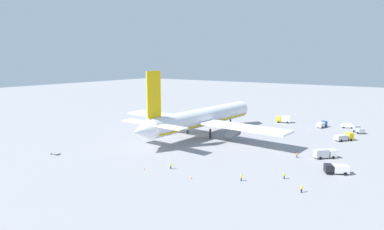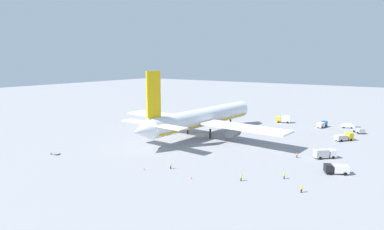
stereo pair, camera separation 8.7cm
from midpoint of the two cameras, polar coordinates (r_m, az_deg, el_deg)
ground_plane at (r=129.06m, az=1.92°, el=-3.48°), size 600.00×600.00×0.00m
airliner at (r=126.67m, az=1.61°, el=-0.54°), size 70.16×72.37×25.63m
service_truck_0 at (r=93.26m, az=23.78°, el=-8.53°), size 4.85×6.26×2.47m
service_truck_1 at (r=153.69m, az=21.64°, el=-1.52°), size 6.19×3.41×2.59m
service_truck_2 at (r=131.65m, az=24.91°, el=-3.47°), size 6.79×6.10×2.83m
service_truck_3 at (r=106.01m, az=22.02°, el=-6.19°), size 6.03×6.14×2.79m
service_truck_4 at (r=148.17m, az=26.98°, el=-2.30°), size 5.35×4.77×2.64m
service_truck_5 at (r=159.74m, az=15.64°, el=-0.67°), size 4.04×6.77×3.23m
service_van at (r=157.11m, az=25.35°, el=-1.67°), size 3.49×5.06×1.97m
baggage_cart_0 at (r=111.27m, az=-22.67°, el=-6.20°), size 1.86×3.47×0.40m
baggage_cart_1 at (r=168.08m, az=-6.27°, el=-0.20°), size 2.70×2.96×1.55m
baggage_cart_2 at (r=186.00m, az=1.97°, el=0.76°), size 2.54×2.65×1.36m
ground_worker_0 at (r=78.13m, az=18.46°, el=-12.05°), size 0.43×0.43×1.76m
ground_worker_1 at (r=161.64m, az=21.89°, el=-1.20°), size 0.56×0.56×1.75m
ground_worker_2 at (r=104.05m, az=17.74°, el=-6.65°), size 0.54×0.54×1.62m
ground_worker_3 at (r=89.62m, az=-3.75°, el=-8.81°), size 0.56×0.56×1.63m
ground_worker_4 at (r=81.76m, az=8.51°, el=-10.71°), size 0.55×0.55×1.66m
ground_worker_5 at (r=85.23m, az=15.69°, el=-10.11°), size 0.52×0.52×1.70m
traffic_cone_0 at (r=171.22m, az=-1.00°, el=-0.16°), size 0.36×0.36×0.55m
traffic_cone_1 at (r=82.37m, az=-0.16°, el=-10.87°), size 0.36×0.36×0.55m
traffic_cone_2 at (r=89.68m, az=-8.33°, el=-9.25°), size 0.36×0.36×0.55m
traffic_cone_3 at (r=138.72m, az=19.92°, el=-3.02°), size 0.36×0.36×0.55m
traffic_cone_4 at (r=177.36m, az=2.33°, el=0.17°), size 0.36×0.36×0.55m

